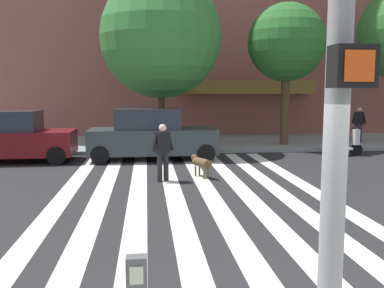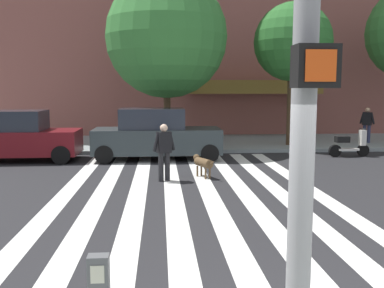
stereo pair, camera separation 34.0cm
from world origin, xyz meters
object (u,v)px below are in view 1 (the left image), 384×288
parked_car_near_curb (12,138)px  parked_scooter (343,144)px  dog_on_leash (201,163)px  street_tree_nearest (161,37)px  street_tree_middle (286,43)px  pedestrian_dog_walker (163,149)px  pedestrian_bystander (359,122)px  parked_car_behind_first (152,135)px

parked_car_near_curb → parked_scooter: 12.58m
parked_car_near_curb → dog_on_leash: bearing=-28.3°
street_tree_nearest → street_tree_middle: street_tree_nearest is taller
parked_car_near_curb → pedestrian_dog_walker: bearing=-36.5°
parked_car_near_curb → pedestrian_dog_walker: size_ratio=2.63×
parked_car_near_curb → pedestrian_dog_walker: parked_car_near_curb is taller
dog_on_leash → pedestrian_dog_walker: bearing=-158.6°
pedestrian_dog_walker → pedestrian_bystander: 11.90m
parked_car_near_curb → parked_car_behind_first: 5.05m
parked_car_behind_first → street_tree_nearest: bearing=78.6°
street_tree_nearest → pedestrian_bystander: (9.32, 0.94, -3.71)m
parked_scooter → street_tree_nearest: street_tree_nearest is taller
parked_scooter → street_tree_middle: (-1.55, 2.63, 4.16)m
parked_scooter → pedestrian_bystander: bearing=54.5°
street_tree_nearest → street_tree_middle: 5.54m
parked_car_behind_first → street_tree_nearest: 4.52m
parked_car_behind_first → dog_on_leash: bearing=-67.9°
street_tree_middle → dog_on_leash: 8.75m
parked_car_near_curb → parked_scooter: parked_car_near_curb is taller
parked_car_near_curb → dog_on_leash: 7.34m
street_tree_middle → parked_scooter: bearing=-59.5°
parked_car_near_curb → parked_scooter: size_ratio=2.65×
parked_scooter → pedestrian_dog_walker: size_ratio=1.00×
parked_scooter → pedestrian_bystander: pedestrian_bystander is taller
dog_on_leash → pedestrian_bystander: pedestrian_bystander is taller
parked_scooter → pedestrian_bystander: 3.92m
pedestrian_bystander → parked_scooter: bearing=-125.5°
street_tree_nearest → dog_on_leash: (0.95, -5.76, -4.34)m
street_tree_nearest → parked_car_behind_first: bearing=-101.4°
parked_car_near_curb → pedestrian_bystander: (14.82, 3.22, 0.19)m
parked_car_behind_first → dog_on_leash: (1.41, -3.47, -0.46)m
parked_car_near_curb → pedestrian_dog_walker: (5.31, -3.92, 0.04)m
street_tree_middle → pedestrian_dog_walker: street_tree_middle is taller
street_tree_nearest → street_tree_middle: bearing=4.3°
parked_scooter → pedestrian_dog_walker: (-7.27, -3.99, 0.45)m
parked_car_behind_first → pedestrian_bystander: size_ratio=2.88×
parked_car_behind_first → parked_scooter: parked_car_behind_first is taller
parked_car_behind_first → pedestrian_bystander: parked_car_behind_first is taller
parked_car_behind_first → street_tree_nearest: (0.46, 2.28, 3.87)m
parked_car_near_curb → dog_on_leash: (6.45, -3.47, -0.44)m
pedestrian_dog_walker → pedestrian_bystander: pedestrian_bystander is taller
parked_car_behind_first → pedestrian_dog_walker: parked_car_behind_first is taller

